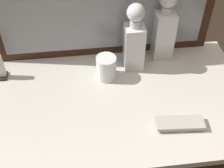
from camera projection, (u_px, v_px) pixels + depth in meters
dresser at (112, 158)px, 1.43m from camera, size 1.05×0.60×0.82m
crystal_decanter_far_right at (164, 31)px, 1.24m from camera, size 0.08×0.08×0.31m
crystal_decanter_far_left at (134, 43)px, 1.20m from camera, size 0.08×0.08×0.29m
crystal_tumbler_right at (106, 69)px, 1.20m from camera, size 0.08×0.08×0.10m
silver_brush_far_left at (180, 124)px, 1.04m from camera, size 0.17×0.07×0.02m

